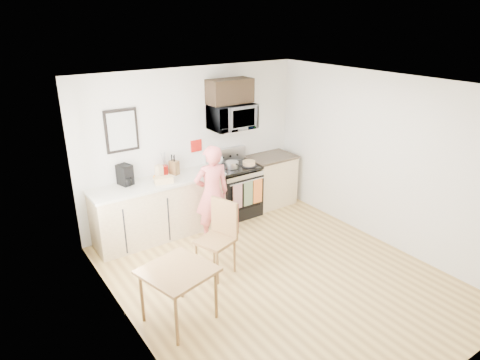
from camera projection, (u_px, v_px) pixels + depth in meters
floor at (278, 277)px, 5.87m from camera, size 4.60×4.60×0.00m
back_wall at (193, 146)px, 7.16m from camera, size 4.00×0.04×2.60m
front_wall at (454, 275)px, 3.63m from camera, size 4.00×0.04×2.60m
left_wall at (129, 232)px, 4.34m from camera, size 0.04×4.60×2.60m
right_wall at (383, 161)px, 6.45m from camera, size 0.04×4.60×2.60m
ceiling at (285, 85)px, 4.92m from camera, size 4.00×4.60×0.04m
window at (104, 184)px, 4.88m from camera, size 0.06×1.40×1.50m
cabinet_left at (160, 210)px, 6.82m from camera, size 2.10×0.60×0.90m
countertop_left at (158, 182)px, 6.65m from camera, size 2.14×0.64×0.04m
cabinet_right at (270, 181)px, 8.00m from camera, size 0.84×0.60×0.90m
countertop_right at (271, 157)px, 7.82m from camera, size 0.88×0.64×0.04m
range at (235, 191)px, 7.56m from camera, size 0.76×0.70×1.16m
microwave at (232, 117)px, 7.16m from camera, size 0.76×0.51×0.42m
upper_cabinet at (230, 91)px, 7.04m from camera, size 0.76×0.35×0.40m
wall_art at (122, 131)px, 6.35m from camera, size 0.50×0.04×0.65m
wall_trivet at (196, 146)px, 7.18m from camera, size 0.20×0.02×0.20m
person at (212, 193)px, 6.62m from camera, size 0.62×0.47×1.55m
dining_table at (178, 275)px, 4.84m from camera, size 0.77×0.77×0.68m
chair at (222, 226)px, 5.83m from camera, size 0.60×0.56×1.04m
knife_block at (174, 168)px, 6.89m from camera, size 0.15×0.17×0.23m
utensil_crock at (164, 166)px, 6.85m from camera, size 0.12×0.12×0.37m
fruit_bowl at (157, 179)px, 6.64m from camera, size 0.21×0.21×0.09m
milk_carton at (159, 173)px, 6.62m from camera, size 0.12×0.12×0.25m
coffee_maker at (125, 176)px, 6.46m from camera, size 0.23×0.29×0.31m
bread_bag at (164, 180)px, 6.55m from camera, size 0.30×0.19×0.10m
cake at (249, 163)px, 7.35m from camera, size 0.26×0.26×0.09m
kettle at (218, 159)px, 7.39m from camera, size 0.18×0.18×0.22m
pot at (232, 165)px, 7.24m from camera, size 0.22×0.38×0.11m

